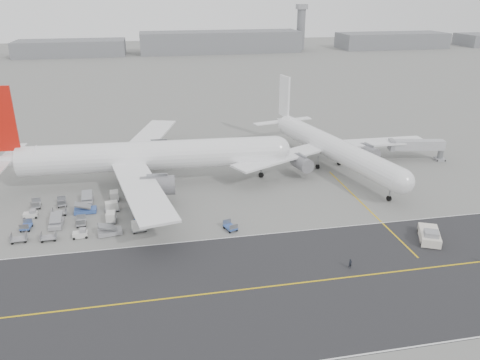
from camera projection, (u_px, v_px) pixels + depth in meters
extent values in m
plane|color=gray|center=(225.00, 232.00, 85.51)|extent=(700.00, 700.00, 0.00)
cube|color=#2B2B2E|center=(277.00, 286.00, 70.05)|extent=(220.00, 32.00, 0.02)
cube|color=gold|center=(277.00, 286.00, 70.05)|extent=(220.00, 0.30, 0.01)
cube|color=silver|center=(254.00, 235.00, 84.39)|extent=(220.00, 0.25, 0.01)
cube|color=gold|center=(366.00, 207.00, 95.40)|extent=(0.30, 40.00, 0.01)
cylinder|color=slate|center=(301.00, 29.00, 338.68)|extent=(6.00, 6.00, 28.00)
cube|color=#9A9A9F|center=(302.00, 7.00, 332.81)|extent=(7.00, 7.00, 3.50)
cylinder|color=white|center=(152.00, 156.00, 104.50)|extent=(57.16, 9.46, 6.52)
sphere|color=white|center=(276.00, 150.00, 108.24)|extent=(6.39, 6.39, 6.39)
cone|color=white|center=(11.00, 160.00, 100.39)|extent=(11.39, 6.44, 5.87)
cube|color=white|center=(14.00, 151.00, 105.43)|extent=(3.66, 10.56, 0.25)
cube|color=white|center=(142.00, 189.00, 88.89)|extent=(12.79, 31.98, 0.45)
cube|color=white|center=(149.00, 137.00, 120.35)|extent=(15.75, 31.89, 0.45)
cylinder|color=gray|center=(158.00, 186.00, 94.80)|extent=(7.14, 4.40, 4.04)
cylinder|color=gray|center=(160.00, 149.00, 116.41)|extent=(7.14, 4.40, 4.04)
cylinder|color=black|center=(261.00, 175.00, 110.09)|extent=(1.26, 0.56, 1.23)
cylinder|color=black|center=(144.00, 188.00, 102.94)|extent=(1.26, 0.56, 1.23)
cylinder|color=black|center=(145.00, 175.00, 110.11)|extent=(1.26, 0.56, 1.23)
cylinder|color=gray|center=(261.00, 168.00, 109.44)|extent=(0.36, 0.36, 3.42)
cylinder|color=white|center=(334.00, 148.00, 113.24)|extent=(15.83, 46.59, 5.34)
sphere|color=white|center=(402.00, 182.00, 93.60)|extent=(5.24, 5.24, 5.24)
cone|color=white|center=(284.00, 122.00, 133.70)|extent=(6.75, 9.95, 4.81)
cube|color=white|center=(284.00, 96.00, 131.38)|extent=(1.65, 5.09, 11.37)
cube|color=white|center=(269.00, 123.00, 132.58)|extent=(8.88, 4.43, 0.25)
cube|color=white|center=(297.00, 119.00, 136.15)|extent=(8.88, 4.43, 0.25)
cube|color=white|center=(281.00, 157.00, 109.10)|extent=(25.34, 16.74, 0.45)
cube|color=white|center=(377.00, 142.00, 119.82)|extent=(25.65, 6.05, 0.45)
cylinder|color=gray|center=(302.00, 163.00, 109.36)|extent=(4.52, 6.29, 3.31)
cylinder|color=gray|center=(368.00, 152.00, 116.73)|extent=(4.52, 6.29, 3.31)
cylinder|color=black|center=(389.00, 198.00, 97.85)|extent=(0.75, 1.24, 1.16)
cylinder|color=black|center=(318.00, 167.00, 115.32)|extent=(0.75, 1.24, 1.16)
cylinder|color=black|center=(339.00, 163.00, 117.76)|extent=(0.75, 1.24, 1.16)
cylinder|color=gray|center=(390.00, 192.00, 97.32)|extent=(0.36, 0.36, 2.80)
cube|color=silver|center=(429.00, 235.00, 82.48)|extent=(5.71, 7.38, 1.50)
cube|color=#9A9A9F|center=(431.00, 234.00, 80.71)|extent=(3.04, 2.94, 0.97)
cylinder|color=gray|center=(426.00, 227.00, 86.29)|extent=(1.32, 2.60, 0.17)
cylinder|color=black|center=(422.00, 244.00, 80.64)|extent=(0.79, 1.06, 0.97)
cylinder|color=black|center=(439.00, 246.00, 80.03)|extent=(0.79, 1.06, 0.97)
cylinder|color=black|center=(419.00, 230.00, 85.26)|extent=(0.79, 1.06, 0.97)
cylinder|color=black|center=(435.00, 232.00, 84.66)|extent=(0.79, 1.06, 0.97)
cylinder|color=gray|center=(440.00, 154.00, 120.67)|extent=(1.46, 1.46, 3.65)
cube|color=#9A9A9F|center=(440.00, 159.00, 121.24)|extent=(2.79, 2.79, 0.64)
cube|color=#ADADB2|center=(417.00, 145.00, 119.77)|extent=(13.93, 5.14, 2.37)
cube|color=#9A9A9F|center=(391.00, 145.00, 119.76)|extent=(1.64, 3.08, 2.74)
cylinder|color=black|center=(442.00, 158.00, 122.19)|extent=(0.37, 0.59, 0.55)
imported|color=black|center=(350.00, 264.00, 74.17)|extent=(0.69, 0.55, 1.64)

